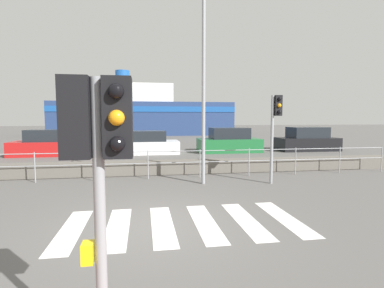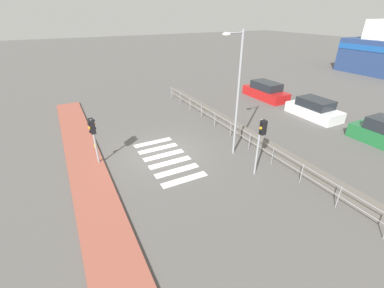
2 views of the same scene
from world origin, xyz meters
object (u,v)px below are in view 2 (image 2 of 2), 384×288
(streetlamp, at_px, (236,84))
(parked_car_red, at_px, (266,91))
(traffic_light_near, at_px, (93,130))
(parked_car_white, at_px, (314,109))
(traffic_light_far, at_px, (261,136))

(streetlamp, relative_size, parked_car_red, 1.45)
(traffic_light_near, relative_size, streetlamp, 0.39)
(parked_car_white, bearing_deg, parked_car_red, 180.00)
(streetlamp, bearing_deg, parked_car_red, 128.54)
(streetlamp, xyz_separation_m, parked_car_red, (-7.26, 9.11, -3.40))
(traffic_light_far, distance_m, streetlamp, 3.03)
(parked_car_red, bearing_deg, streetlamp, -51.46)
(traffic_light_near, bearing_deg, parked_car_white, 88.14)
(traffic_light_near, distance_m, parked_car_white, 16.09)
(parked_car_white, bearing_deg, traffic_light_near, -91.86)
(parked_car_red, height_order, parked_car_white, parked_car_red)
(traffic_light_near, bearing_deg, streetlamp, 71.17)
(traffic_light_near, distance_m, streetlamp, 7.58)
(traffic_light_far, height_order, parked_car_white, traffic_light_far)
(traffic_light_near, height_order, parked_car_red, traffic_light_near)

